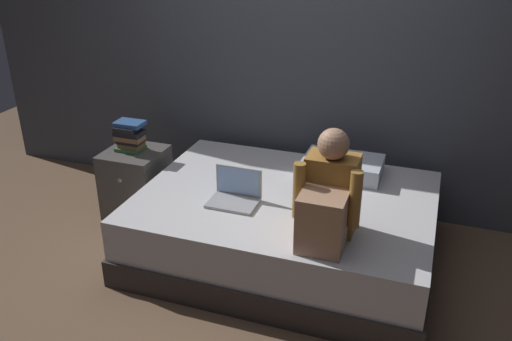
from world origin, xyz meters
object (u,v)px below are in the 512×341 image
at_px(nightstand, 136,182).
at_px(pillow, 343,166).
at_px(bed, 285,226).
at_px(person_sitting, 328,199).
at_px(book_stack, 130,136).
at_px(laptop, 235,194).

bearing_deg(nightstand, pillow, 8.97).
bearing_deg(nightstand, bed, -8.67).
height_order(person_sitting, pillow, person_sitting).
bearing_deg(nightstand, book_stack, 154.92).
distance_m(nightstand, laptop, 1.12).
xyz_separation_m(bed, laptop, (-0.29, -0.20, 0.30)).
bearing_deg(pillow, book_stack, -171.55).
relative_size(nightstand, person_sitting, 0.82).
bearing_deg(bed, laptop, -145.75).
bearing_deg(person_sitting, laptop, 161.12).
xyz_separation_m(pillow, book_stack, (-1.62, -0.24, 0.12)).
bearing_deg(person_sitting, book_stack, 159.49).
distance_m(bed, nightstand, 1.32).
height_order(person_sitting, laptop, person_sitting).
bearing_deg(nightstand, person_sitting, -20.44).
height_order(person_sitting, book_stack, person_sitting).
relative_size(nightstand, book_stack, 2.31).
height_order(nightstand, person_sitting, person_sitting).
height_order(bed, laptop, laptop).
xyz_separation_m(bed, nightstand, (-1.30, 0.20, 0.03)).
bearing_deg(person_sitting, bed, 131.08).
height_order(laptop, book_stack, book_stack).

